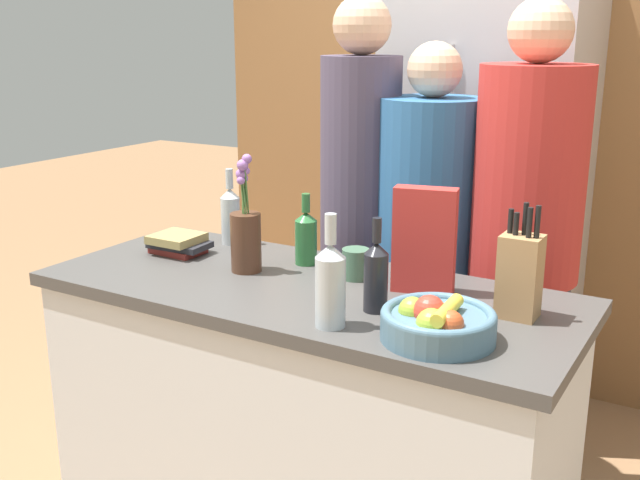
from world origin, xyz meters
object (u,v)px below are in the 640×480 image
knife_block (520,275)px  book_stack (178,243)px  flower_vase (246,236)px  cereal_box (424,241)px  fruit_bowl (437,322)px  bottle_oil (230,215)px  refrigerator (485,196)px  coffee_mug (356,264)px  bottle_water (376,275)px  person_in_blue (428,246)px  person_at_sink (360,208)px  bottle_wine (306,236)px  bottle_vinegar (330,283)px  person_in_red_tee (525,237)px

knife_block → book_stack: bearing=-179.6°
flower_vase → cereal_box: (0.55, 0.10, 0.04)m
fruit_bowl → knife_block: 0.29m
knife_block → bottle_oil: 1.09m
flower_vase → cereal_box: flower_vase is taller
refrigerator → coffee_mug: (-0.02, -1.12, -0.01)m
knife_block → cereal_box: size_ratio=1.00×
fruit_bowl → cereal_box: cereal_box is taller
bottle_water → knife_block: bearing=24.1°
book_stack → bottle_oil: bottle_oil is taller
bottle_water → person_in_blue: bearing=101.5°
cereal_box → bottle_water: bearing=-103.0°
person_at_sink → person_in_blue: 0.29m
flower_vase → bottle_wine: size_ratio=1.60×
flower_vase → knife_block: bearing=3.1°
bottle_vinegar → person_in_blue: 0.88m
bottle_water → bottle_oil: bearing=155.6°
person_at_sink → flower_vase: bearing=-118.0°
coffee_mug → person_at_sink: person_at_sink is taller
flower_vase → cereal_box: size_ratio=1.21×
flower_vase → bottle_vinegar: 0.53m
bottle_vinegar → person_in_red_tee: bearing=73.6°
knife_block → bottle_vinegar: knife_block is taller
book_stack → person_in_red_tee: 1.16m
coffee_mug → person_at_sink: 0.53m
refrigerator → cereal_box: size_ratio=6.30×
refrigerator → person_at_sink: refrigerator is taller
cereal_box → bottle_oil: bearing=170.9°
book_stack → person_in_red_tee: person_in_red_tee is taller
knife_block → coffee_mug: size_ratio=2.54×
fruit_bowl → person_in_red_tee: 0.81m
coffee_mug → bottle_vinegar: bearing=-71.9°
refrigerator → person_in_red_tee: bearing=-61.1°
knife_block → bottle_oil: (-1.08, 0.18, -0.01)m
bottle_wine → person_in_red_tee: 0.73m
bottle_oil → bottle_wine: (0.35, -0.07, -0.01)m
bottle_wine → cereal_box: bearing=-7.6°
cereal_box → person_in_red_tee: bearing=72.6°
cereal_box → bottle_vinegar: bearing=-105.0°
fruit_bowl → flower_vase: (-0.72, 0.21, 0.07)m
flower_vase → person_at_sink: size_ratio=0.21×
coffee_mug → bottle_oil: bearing=167.9°
bottle_vinegar → bottle_water: bearing=72.4°
book_stack → bottle_vinegar: (0.77, -0.30, 0.08)m
bottle_vinegar → person_at_sink: 0.91m
knife_block → bottle_wine: size_ratio=1.32×
bottle_vinegar → refrigerator: bearing=93.8°
coffee_mug → person_in_blue: (0.03, 0.50, -0.06)m
knife_block → fruit_bowl: bearing=-115.7°
book_stack → bottle_oil: bearing=67.2°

